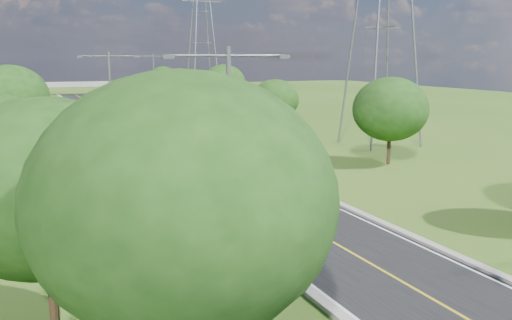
% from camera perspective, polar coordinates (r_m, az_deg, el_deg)
% --- Properties ---
extents(ground, '(260.00, 260.00, 0.00)m').
position_cam_1_polar(ground, '(73.88, -11.39, 2.68)').
color(ground, '#2D5317').
rests_on(ground, ground).
extents(road, '(8.00, 150.00, 0.06)m').
position_cam_1_polar(road, '(79.72, -12.28, 3.22)').
color(road, black).
rests_on(road, ground).
extents(curb_left, '(0.50, 150.00, 0.22)m').
position_cam_1_polar(curb_left, '(79.03, -15.31, 3.08)').
color(curb_left, gray).
rests_on(curb_left, ground).
extents(curb_right, '(0.50, 150.00, 0.22)m').
position_cam_1_polar(curb_right, '(80.61, -9.32, 3.45)').
color(curb_right, gray).
rests_on(curb_right, ground).
extents(speed_limit_sign, '(0.55, 0.09, 2.40)m').
position_cam_1_polar(speed_limit_sign, '(54.20, -1.20, 1.87)').
color(speed_limit_sign, slate).
rests_on(speed_limit_sign, ground).
extents(overpass, '(30.00, 3.00, 3.20)m').
position_cam_1_polar(overpass, '(152.63, -17.70, 7.15)').
color(overpass, gray).
rests_on(overpass, ground).
extents(streetlight_near_left, '(5.90, 0.25, 10.00)m').
position_cam_1_polar(streetlight_near_left, '(25.59, -2.71, 2.17)').
color(streetlight_near_left, slate).
rests_on(streetlight_near_left, ground).
extents(streetlight_mid_left, '(5.90, 0.25, 10.00)m').
position_cam_1_polar(streetlight_mid_left, '(57.54, -14.37, 6.39)').
color(streetlight_mid_left, slate).
rests_on(streetlight_mid_left, ground).
extents(streetlight_far_right, '(5.90, 0.25, 10.00)m').
position_cam_1_polar(streetlight_far_right, '(92.20, -10.18, 7.91)').
color(streetlight_far_right, slate).
rests_on(streetlight_far_right, ground).
extents(power_tower_near, '(9.00, 6.40, 28.00)m').
position_cam_1_polar(power_tower_near, '(63.67, 12.64, 14.08)').
color(power_tower_near, slate).
rests_on(power_tower_near, ground).
extents(power_tower_far, '(9.00, 6.40, 28.00)m').
position_cam_1_polar(power_tower_far, '(133.23, -5.42, 12.19)').
color(power_tower_far, slate).
rests_on(power_tower_far, ground).
extents(tree_la, '(7.14, 7.14, 8.30)m').
position_cam_1_polar(tree_la, '(20.22, -20.25, -2.61)').
color(tree_la, black).
rests_on(tree_la, ground).
extents(tree_lc, '(7.56, 7.56, 8.79)m').
position_cam_1_polar(tree_lc, '(61.87, -23.39, 5.78)').
color(tree_lc, black).
rests_on(tree_lc, ground).
extents(tree_le, '(5.88, 5.88, 6.84)m').
position_cam_1_polar(tree_le, '(109.87, -23.13, 6.77)').
color(tree_le, black).
rests_on(tree_le, ground).
extents(tree_lf, '(7.98, 7.98, 9.28)m').
position_cam_1_polar(tree_lf, '(14.74, -7.33, -4.23)').
color(tree_lf, black).
rests_on(tree_lf, ground).
extents(tree_rb, '(6.72, 6.72, 7.82)m').
position_cam_1_polar(tree_rb, '(52.10, 13.29, 4.97)').
color(tree_rb, black).
rests_on(tree_rb, ground).
extents(tree_rc, '(5.88, 5.88, 6.84)m').
position_cam_1_polar(tree_rc, '(70.57, 1.93, 6.07)').
color(tree_rc, black).
rests_on(tree_rc, ground).
extents(tree_rd, '(7.14, 7.14, 8.30)m').
position_cam_1_polar(tree_rd, '(93.44, -3.24, 7.67)').
color(tree_rd, black).
rests_on(tree_rd, ground).
extents(tree_re, '(5.46, 5.46, 6.35)m').
position_cam_1_polar(tree_re, '(115.66, -8.51, 7.46)').
color(tree_re, black).
rests_on(tree_re, ground).
extents(tree_rf, '(6.30, 6.30, 7.33)m').
position_cam_1_polar(tree_rf, '(135.86, -9.25, 8.11)').
color(tree_rf, black).
rests_on(tree_rf, ground).
extents(bus_outbound, '(2.98, 11.06, 3.06)m').
position_cam_1_polar(bus_outbound, '(75.11, -10.23, 4.06)').
color(bus_outbound, white).
rests_on(bus_outbound, road).
extents(bus_inbound, '(4.17, 12.00, 3.27)m').
position_cam_1_polar(bus_inbound, '(72.23, -12.74, 3.81)').
color(bus_inbound, white).
rests_on(bus_inbound, road).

